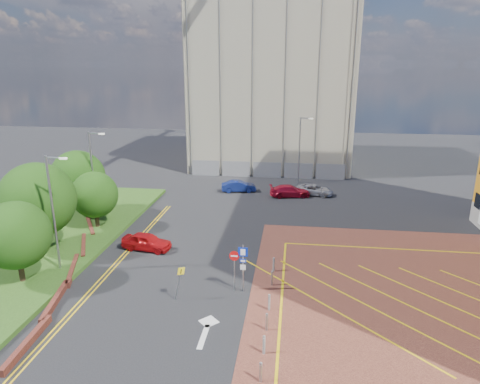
% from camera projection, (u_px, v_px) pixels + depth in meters
% --- Properties ---
extents(ground, '(140.00, 140.00, 0.00)m').
position_uv_depth(ground, '(233.00, 299.00, 26.49)').
color(ground, black).
rests_on(ground, ground).
extents(forecourt, '(26.00, 26.00, 0.02)m').
position_uv_depth(forecourt, '(472.00, 315.00, 24.75)').
color(forecourt, brown).
rests_on(forecourt, ground).
extents(grass_bed, '(14.00, 32.00, 0.30)m').
position_uv_depth(grass_bed, '(23.00, 243.00, 34.38)').
color(grass_bed, '#294A17').
rests_on(grass_bed, ground).
extents(retaining_wall, '(6.06, 20.33, 0.40)m').
position_uv_depth(retaining_wall, '(70.00, 270.00, 29.80)').
color(retaining_wall, brown).
rests_on(retaining_wall, ground).
extents(tree_a, '(4.40, 4.40, 5.41)m').
position_uv_depth(tree_a, '(16.00, 235.00, 27.22)').
color(tree_a, '#3D2B1C').
rests_on(tree_a, grass_bed).
extents(tree_b, '(5.60, 5.60, 6.74)m').
position_uv_depth(tree_b, '(38.00, 200.00, 31.95)').
color(tree_b, '#3D2B1C').
rests_on(tree_b, grass_bed).
extents(tree_c, '(4.00, 4.00, 4.90)m').
position_uv_depth(tree_c, '(95.00, 195.00, 36.75)').
color(tree_c, '#3D2B1C').
rests_on(tree_c, grass_bed).
extents(tree_d, '(5.00, 5.00, 6.08)m').
position_uv_depth(tree_d, '(78.00, 177.00, 39.78)').
color(tree_d, '#3D2B1C').
rests_on(tree_d, grass_bed).
extents(lamp_left_near, '(1.53, 0.16, 8.00)m').
position_uv_depth(lamp_left_near, '(54.00, 209.00, 28.60)').
color(lamp_left_near, '#9EA0A8').
rests_on(lamp_left_near, grass_bed).
extents(lamp_left_far, '(1.53, 0.16, 8.00)m').
position_uv_depth(lamp_left_far, '(93.00, 172.00, 38.35)').
color(lamp_left_far, '#9EA0A8').
rests_on(lamp_left_far, grass_bed).
extents(lamp_back, '(1.53, 0.16, 8.00)m').
position_uv_depth(lamp_back, '(300.00, 148.00, 51.34)').
color(lamp_back, '#9EA0A8').
rests_on(lamp_back, ground).
extents(sign_cluster, '(1.17, 0.12, 3.20)m').
position_uv_depth(sign_cluster, '(240.00, 263.00, 26.83)').
color(sign_cluster, '#9EA0A8').
rests_on(sign_cluster, ground).
extents(warning_sign, '(0.70, 0.41, 2.25)m').
position_uv_depth(warning_sign, '(179.00, 279.00, 25.92)').
color(warning_sign, '#9EA0A8').
rests_on(warning_sign, ground).
extents(bollard_row, '(0.14, 11.14, 0.90)m').
position_uv_depth(bollard_row, '(268.00, 309.00, 24.49)').
color(bollard_row, '#9EA0A8').
rests_on(bollard_row, forecourt).
extents(construction_building, '(21.20, 19.20, 22.00)m').
position_uv_depth(construction_building, '(273.00, 86.00, 61.35)').
color(construction_building, '#B6AD95').
rests_on(construction_building, ground).
extents(construction_fence, '(21.60, 0.06, 2.00)m').
position_uv_depth(construction_fence, '(275.00, 170.00, 54.59)').
color(construction_fence, gray).
rests_on(construction_fence, ground).
extents(car_red_left, '(4.09, 2.12, 1.33)m').
position_uv_depth(car_red_left, '(147.00, 242.00, 33.39)').
color(car_red_left, red).
rests_on(car_red_left, ground).
extents(car_blue_back, '(4.08, 2.09, 1.28)m').
position_uv_depth(car_blue_back, '(239.00, 186.00, 48.66)').
color(car_blue_back, navy).
rests_on(car_blue_back, ground).
extents(car_red_back, '(4.65, 2.56, 1.28)m').
position_uv_depth(car_red_back, '(290.00, 191.00, 46.85)').
color(car_red_back, '#A90E25').
rests_on(car_red_back, ground).
extents(car_silver_back, '(4.45, 2.91, 1.14)m').
position_uv_depth(car_silver_back, '(314.00, 190.00, 47.53)').
color(car_silver_back, silver).
rests_on(car_silver_back, ground).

